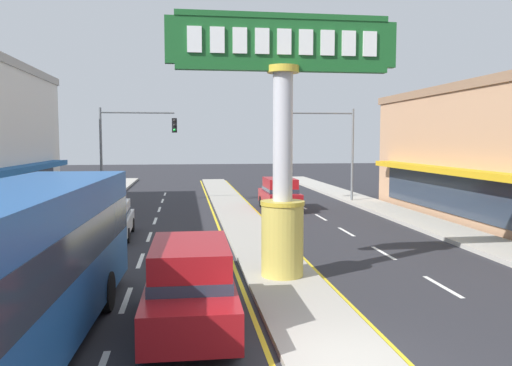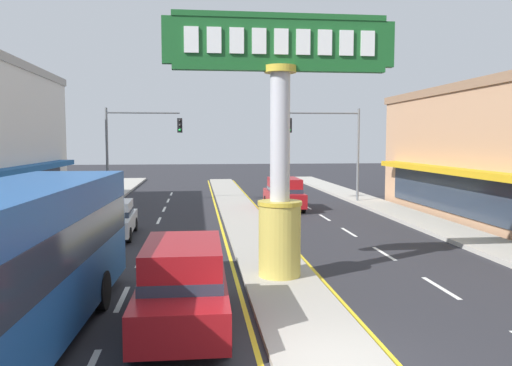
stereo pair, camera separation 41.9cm
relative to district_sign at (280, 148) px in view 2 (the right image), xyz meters
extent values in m
cube|color=#A39E93|center=(0.00, 11.90, -3.87)|extent=(2.19, 52.00, 0.14)
cube|color=#ADA89E|center=(-8.84, 9.90, -3.85)|extent=(2.29, 60.00, 0.18)
cube|color=#ADA89E|center=(8.84, 9.90, -3.85)|extent=(2.29, 60.00, 0.18)
cube|color=silver|center=(-4.39, -1.30, -3.93)|extent=(0.14, 2.20, 0.01)
cube|color=silver|center=(-4.39, 3.10, -3.93)|extent=(0.14, 2.20, 0.01)
cube|color=silver|center=(-4.39, 7.50, -3.93)|extent=(0.14, 2.20, 0.01)
cube|color=silver|center=(-4.39, 11.90, -3.93)|extent=(0.14, 2.20, 0.01)
cube|color=silver|center=(-4.39, 16.30, -3.93)|extent=(0.14, 2.20, 0.01)
cube|color=silver|center=(-4.39, 20.70, -3.93)|extent=(0.14, 2.20, 0.01)
cube|color=silver|center=(-4.39, 25.10, -3.93)|extent=(0.14, 2.20, 0.01)
cube|color=silver|center=(4.39, -1.30, -3.93)|extent=(0.14, 2.20, 0.01)
cube|color=silver|center=(4.39, 3.10, -3.93)|extent=(0.14, 2.20, 0.01)
cube|color=silver|center=(4.39, 7.50, -3.93)|extent=(0.14, 2.20, 0.01)
cube|color=silver|center=(4.39, 11.90, -3.93)|extent=(0.14, 2.20, 0.01)
cube|color=silver|center=(4.39, 16.30, -3.93)|extent=(0.14, 2.20, 0.01)
cube|color=silver|center=(4.39, 20.70, -3.93)|extent=(0.14, 2.20, 0.01)
cube|color=silver|center=(4.39, 25.10, -3.93)|extent=(0.14, 2.20, 0.01)
cube|color=yellow|center=(-1.27, 11.90, -3.93)|extent=(0.12, 52.00, 0.01)
cube|color=yellow|center=(1.27, 11.90, -3.93)|extent=(0.12, 52.00, 0.01)
cylinder|color=gold|center=(0.00, 0.00, -2.74)|extent=(1.25, 1.25, 2.11)
cylinder|color=gold|center=(0.00, 0.00, -1.63)|extent=(1.31, 1.31, 0.12)
cylinder|color=#B7B7BC|center=(0.00, 0.00, 0.33)|extent=(0.58, 0.58, 4.04)
cylinder|color=gold|center=(0.00, 0.00, 2.25)|extent=(0.93, 0.93, 0.20)
cube|color=#195623|center=(0.00, 0.00, 3.00)|extent=(6.71, 0.24, 1.31)
cube|color=#195623|center=(0.00, 0.00, 3.74)|extent=(6.17, 0.29, 0.16)
cube|color=#195623|center=(0.00, 0.00, 2.27)|extent=(6.17, 0.29, 0.16)
cube|color=white|center=(-2.53, -0.15, 3.00)|extent=(0.41, 0.06, 0.72)
cube|color=white|center=(-1.90, -0.15, 3.00)|extent=(0.41, 0.06, 0.72)
cube|color=white|center=(-1.27, -0.15, 3.00)|extent=(0.41, 0.06, 0.72)
cube|color=white|center=(-0.63, -0.15, 3.00)|extent=(0.41, 0.06, 0.72)
cube|color=white|center=(0.00, -0.15, 3.00)|extent=(0.41, 0.06, 0.72)
cube|color=white|center=(0.63, -0.15, 3.00)|extent=(0.41, 0.06, 0.72)
cube|color=white|center=(1.27, -0.15, 3.00)|extent=(0.41, 0.06, 0.72)
cube|color=white|center=(1.90, -0.15, 3.00)|extent=(0.41, 0.06, 0.72)
cube|color=white|center=(2.53, -0.15, 3.00)|extent=(0.41, 0.06, 0.72)
cube|color=#195193|center=(-10.91, 10.14, -1.23)|extent=(0.90, 20.07, 0.30)
cube|color=#283342|center=(-11.32, 10.14, -2.44)|extent=(0.08, 19.36, 2.00)
cube|color=gold|center=(9.85, 7.87, -1.27)|extent=(0.90, 18.37, 0.30)
cube|color=#283342|center=(10.26, 7.87, -2.44)|extent=(0.08, 17.72, 2.00)
cylinder|color=slate|center=(-8.09, 18.76, -0.84)|extent=(0.16, 0.16, 6.20)
cylinder|color=slate|center=(-5.78, 18.76, 1.96)|extent=(4.62, 0.12, 0.12)
cube|color=black|center=(-3.47, 18.60, 1.15)|extent=(0.32, 0.24, 0.92)
sphere|color=black|center=(-3.47, 18.46, 1.45)|extent=(0.17, 0.17, 0.17)
sphere|color=black|center=(-3.47, 18.46, 1.15)|extent=(0.17, 0.17, 0.17)
sphere|color=#19D83F|center=(-3.47, 18.46, 0.85)|extent=(0.17, 0.17, 0.17)
cylinder|color=slate|center=(8.09, 17.84, -0.84)|extent=(0.16, 0.16, 6.20)
cylinder|color=slate|center=(5.78, 17.84, 1.96)|extent=(4.62, 0.12, 0.12)
cube|color=black|center=(3.47, 17.68, 1.15)|extent=(0.32, 0.24, 0.92)
sphere|color=black|center=(3.47, 17.54, 1.45)|extent=(0.17, 0.17, 0.17)
sphere|color=black|center=(3.47, 17.54, 1.15)|extent=(0.17, 0.17, 0.17)
sphere|color=#19D83F|center=(3.47, 17.54, 0.85)|extent=(0.17, 0.17, 0.17)
cube|color=maroon|center=(2.74, 15.30, -3.24)|extent=(1.91, 4.60, 0.80)
cube|color=maroon|center=(2.74, 15.11, -2.44)|extent=(1.68, 2.85, 0.80)
cube|color=#283342|center=(2.74, 15.11, -2.72)|extent=(1.71, 2.88, 0.24)
cylinder|color=black|center=(1.87, 16.72, -3.60)|extent=(0.22, 0.68, 0.68)
cylinder|color=black|center=(3.62, 16.72, -3.60)|extent=(0.22, 0.68, 0.68)
cylinder|color=black|center=(1.87, 13.87, -3.60)|extent=(0.22, 0.68, 0.68)
cylinder|color=black|center=(3.62, 13.87, -3.60)|extent=(0.22, 0.68, 0.68)
cube|color=white|center=(-6.04, 7.55, -3.34)|extent=(1.87, 4.35, 0.66)
cube|color=white|center=(-6.05, 7.73, -2.71)|extent=(1.61, 2.19, 0.60)
cube|color=#283342|center=(-6.05, 7.73, -2.89)|extent=(1.64, 2.21, 0.24)
cylinder|color=black|center=(-5.20, 6.24, -3.63)|extent=(0.24, 0.63, 0.62)
cylinder|color=black|center=(-6.82, 6.20, -3.63)|extent=(0.24, 0.63, 0.62)
cylinder|color=black|center=(-5.27, 8.91, -3.63)|extent=(0.24, 0.63, 0.62)
cylinder|color=black|center=(-6.89, 8.86, -3.63)|extent=(0.24, 0.63, 0.62)
cube|color=maroon|center=(-2.74, -3.66, -3.24)|extent=(1.96, 4.62, 0.80)
cube|color=maroon|center=(-2.74, -3.47, -2.44)|extent=(1.71, 2.87, 0.80)
cube|color=#283342|center=(-2.74, -3.47, -2.72)|extent=(1.75, 2.90, 0.24)
cylinder|color=black|center=(-1.89, -5.09, -3.60)|extent=(0.23, 0.68, 0.68)
cylinder|color=black|center=(-3.64, -5.07, -3.60)|extent=(0.23, 0.68, 0.68)
cylinder|color=black|center=(-1.85, -2.24, -3.60)|extent=(0.23, 0.68, 0.68)
cylinder|color=black|center=(-3.60, -2.22, -3.60)|extent=(0.23, 0.68, 0.68)
cube|color=#1E5199|center=(-6.04, -4.97, -2.13)|extent=(2.99, 11.30, 2.90)
cube|color=#283342|center=(-6.04, -4.97, -1.83)|extent=(3.01, 11.08, 0.90)
cylinder|color=black|center=(-4.77, -2.12, -3.46)|extent=(0.32, 0.97, 0.96)
cylinder|color=black|center=(-7.06, -2.01, -3.46)|extent=(0.32, 0.97, 0.96)
cylinder|color=maroon|center=(-8.49, 5.32, -3.34)|extent=(0.14, 0.14, 0.84)
cylinder|color=maroon|center=(-8.35, 5.32, -3.34)|extent=(0.14, 0.14, 0.84)
cube|color=#B7B2AD|center=(-8.42, 5.32, -2.62)|extent=(0.45, 0.36, 0.60)
sphere|color=beige|center=(-8.42, 5.32, -2.21)|extent=(0.22, 0.22, 0.22)
camera|label=1|loc=(-2.83, -14.71, 0.22)|focal=35.96mm
camera|label=2|loc=(-2.41, -14.77, 0.22)|focal=35.96mm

